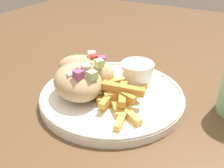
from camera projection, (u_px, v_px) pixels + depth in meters
name	position (u px, v px, depth m)	size (l,w,h in m)	color
table	(138.00, 117.00, 0.55)	(1.49, 1.49, 0.77)	brown
plate	(112.00, 95.00, 0.49)	(0.27, 0.27, 0.02)	white
pita_sandwich_near	(78.00, 82.00, 0.46)	(0.14, 0.13, 0.07)	tan
pita_sandwich_far	(86.00, 70.00, 0.50)	(0.12, 0.07, 0.07)	tan
fries_pile	(117.00, 97.00, 0.45)	(0.12, 0.15, 0.04)	gold
sauce_ramekin	(137.00, 71.00, 0.51)	(0.07, 0.07, 0.04)	white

